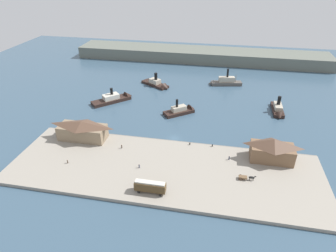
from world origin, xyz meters
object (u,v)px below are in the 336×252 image
at_px(ferry_shed_west_terminal, 82,130).
at_px(pedestrian_by_tram, 122,146).
at_px(pedestrian_near_cart, 229,158).
at_px(horse_cart, 246,177).
at_px(mooring_post_west, 212,145).
at_px(pedestrian_at_waters_edge, 68,162).
at_px(ferry_approaching_west, 158,84).
at_px(ferry_shed_customs_shed, 272,149).
at_px(ferry_outer_harbor, 116,98).
at_px(ferry_moored_west, 278,110).
at_px(ferry_near_quay, 182,110).
at_px(mooring_post_center_west, 190,144).
at_px(pedestrian_walking_west, 139,166).
at_px(ferry_mid_harbor, 224,82).
at_px(street_tram, 150,186).

xyz_separation_m(ferry_shed_west_terminal, pedestrian_by_tram, (17.73, -3.75, -3.24)).
bearing_deg(pedestrian_near_cart, horse_cart, -60.95).
bearing_deg(horse_cart, pedestrian_near_cart, 119.05).
xyz_separation_m(ferry_shed_west_terminal, mooring_post_west, (52.24, 4.18, -3.54)).
bearing_deg(ferry_shed_west_terminal, horse_cart, -11.89).
xyz_separation_m(pedestrian_at_waters_edge, ferry_approaching_west, (15.19, 80.29, -0.58)).
bearing_deg(ferry_shed_customs_shed, horse_cart, -124.95).
bearing_deg(mooring_post_west, ferry_shed_west_terminal, -175.43).
bearing_deg(mooring_post_west, horse_cart, -55.42).
relative_size(horse_cart, ferry_outer_harbor, 0.28).
distance_m(pedestrian_by_tram, pedestrian_at_waters_edge, 20.58).
xyz_separation_m(ferry_shed_west_terminal, ferry_moored_west, (81.55, 41.73, -3.68)).
bearing_deg(ferry_outer_harbor, ferry_near_quay, -10.85).
distance_m(horse_cart, ferry_near_quay, 54.52).
distance_m(ferry_shed_west_terminal, mooring_post_west, 52.53).
bearing_deg(pedestrian_by_tram, ferry_approaching_west, 90.70).
height_order(mooring_post_center_west, ferry_approaching_west, ferry_approaching_west).
bearing_deg(ferry_moored_west, pedestrian_walking_west, -133.82).
xyz_separation_m(pedestrian_near_cart, mooring_post_center_west, (-15.41, 7.10, -0.32)).
xyz_separation_m(pedestrian_walking_west, ferry_moored_west, (53.76, 56.02, -0.41)).
bearing_deg(ferry_mid_harbor, ferry_near_quay, -114.71).
xyz_separation_m(pedestrian_walking_west, mooring_post_west, (24.46, 18.47, -0.27)).
bearing_deg(pedestrian_walking_west, pedestrian_near_cart, 19.40).
bearing_deg(ferry_near_quay, pedestrian_by_tram, -116.46).
height_order(ferry_shed_customs_shed, ferry_moored_west, ferry_shed_customs_shed).
height_order(ferry_approaching_west, ferry_near_quay, ferry_approaching_west).
relative_size(pedestrian_at_waters_edge, mooring_post_west, 1.69).
bearing_deg(ferry_outer_harbor, ferry_shed_west_terminal, -89.33).
bearing_deg(pedestrian_by_tram, mooring_post_center_west, 16.27).
bearing_deg(pedestrian_by_tram, horse_cart, -11.86).
relative_size(street_tram, pedestrian_near_cart, 5.88).
bearing_deg(pedestrian_at_waters_edge, horse_cart, 2.83).
height_order(ferry_shed_customs_shed, pedestrian_walking_west, ferry_shed_customs_shed).
bearing_deg(ferry_outer_harbor, pedestrian_walking_west, -62.45).
relative_size(ferry_shed_west_terminal, ferry_shed_customs_shed, 1.26).
xyz_separation_m(pedestrian_walking_west, ferry_outer_harbor, (-28.25, 54.15, -0.52)).
relative_size(pedestrian_walking_west, ferry_mid_harbor, 0.08).
bearing_deg(mooring_post_center_west, ferry_outer_harbor, 140.53).
bearing_deg(ferry_moored_west, mooring_post_center_west, -135.12).
distance_m(street_tram, ferry_near_quay, 58.54).
bearing_deg(mooring_post_center_west, pedestrian_by_tram, -163.73).
relative_size(mooring_post_west, ferry_outer_harbor, 0.05).
distance_m(ferry_near_quay, ferry_outer_harbor, 37.09).
distance_m(horse_cart, ferry_approaching_west, 90.68).
bearing_deg(ferry_approaching_west, ferry_near_quay, -58.20).
distance_m(ferry_shed_customs_shed, mooring_post_west, 22.31).
xyz_separation_m(ferry_shed_customs_shed, ferry_mid_harbor, (-19.14, 73.73, -3.81)).
height_order(ferry_shed_west_terminal, mooring_post_west, ferry_shed_west_terminal).
height_order(pedestrian_at_waters_edge, mooring_post_center_west, pedestrian_at_waters_edge).
bearing_deg(ferry_mid_harbor, street_tram, -101.40).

